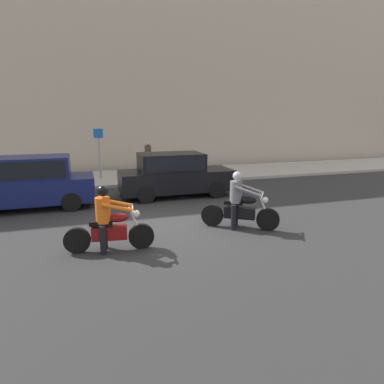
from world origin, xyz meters
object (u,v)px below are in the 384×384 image
(motorcycle_with_rider_orange_stripe, at_px, (108,225))
(street_sign_post, at_px, (99,148))
(motorcycle_with_rider_gray, at_px, (239,206))
(parked_hatchback_navy, at_px, (31,182))
(parked_sedan_black, at_px, (174,174))
(pedestrian_bystander, at_px, (148,155))

(motorcycle_with_rider_orange_stripe, bearing_deg, street_sign_post, 88.27)
(motorcycle_with_rider_gray, height_order, parked_hatchback_navy, parked_hatchback_navy)
(parked_hatchback_navy, height_order, street_sign_post, street_sign_post)
(parked_sedan_black, distance_m, street_sign_post, 5.03)
(pedestrian_bystander, bearing_deg, motorcycle_with_rider_gray, -84.16)
(motorcycle_with_rider_orange_stripe, distance_m, street_sign_post, 9.24)
(motorcycle_with_rider_gray, xyz_separation_m, motorcycle_with_rider_orange_stripe, (-3.64, -0.56, -0.02))
(parked_hatchback_navy, bearing_deg, motorcycle_with_rider_orange_stripe, -64.59)
(motorcycle_with_rider_gray, distance_m, street_sign_post, 9.31)
(motorcycle_with_rider_gray, bearing_deg, parked_hatchback_navy, 144.99)
(motorcycle_with_rider_orange_stripe, bearing_deg, motorcycle_with_rider_gray, 8.71)
(parked_hatchback_navy, distance_m, street_sign_post, 5.21)
(parked_sedan_black, bearing_deg, motorcycle_with_rider_orange_stripe, -120.46)
(parked_hatchback_navy, relative_size, pedestrian_bystander, 2.36)
(motorcycle_with_rider_orange_stripe, height_order, parked_sedan_black, parked_sedan_black)
(motorcycle_with_rider_gray, xyz_separation_m, parked_sedan_black, (-0.71, 4.42, 0.22))
(parked_sedan_black, bearing_deg, parked_hatchback_navy, -176.41)
(parked_sedan_black, height_order, street_sign_post, street_sign_post)
(parked_hatchback_navy, distance_m, pedestrian_bystander, 6.92)
(street_sign_post, xyz_separation_m, pedestrian_bystander, (2.44, 0.33, -0.47))
(parked_hatchback_navy, bearing_deg, parked_sedan_black, 3.59)
(street_sign_post, relative_size, pedestrian_bystander, 1.41)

